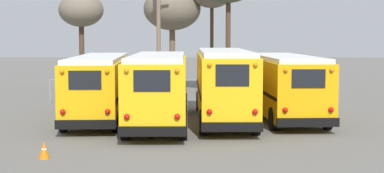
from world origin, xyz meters
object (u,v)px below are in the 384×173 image
(school_bus_2, at_px, (224,83))
(school_bus_1, at_px, (159,87))
(bare_tree_2, at_px, (81,11))
(bare_tree_0, at_px, (172,10))
(traffic_cone, at_px, (44,150))
(school_bus_0, at_px, (100,84))
(utility_pole, at_px, (159,27))
(school_bus_3, at_px, (284,84))

(school_bus_2, bearing_deg, school_bus_1, -156.99)
(bare_tree_2, bearing_deg, bare_tree_0, 10.97)
(school_bus_2, height_order, traffic_cone, school_bus_2)
(school_bus_0, relative_size, traffic_cone, 19.08)
(school_bus_1, height_order, utility_pole, utility_pole)
(school_bus_3, distance_m, utility_pole, 13.30)
(school_bus_0, distance_m, school_bus_2, 6.02)
(school_bus_1, xyz_separation_m, school_bus_3, (5.96, 2.11, -0.07))
(school_bus_2, relative_size, bare_tree_0, 1.41)
(school_bus_3, bearing_deg, bare_tree_2, 132.34)
(school_bus_1, bearing_deg, school_bus_0, 144.75)
(school_bus_2, distance_m, school_bus_3, 3.10)
(school_bus_2, xyz_separation_m, utility_pole, (-3.79, 11.93, 2.74))
(utility_pole, bearing_deg, school_bus_0, -101.08)
(utility_pole, xyz_separation_m, bare_tree_0, (0.76, 3.80, 1.35))
(school_bus_2, distance_m, traffic_cone, 10.67)
(school_bus_2, relative_size, traffic_cone, 18.42)
(bare_tree_0, relative_size, traffic_cone, 13.10)
(bare_tree_0, height_order, bare_tree_2, bare_tree_0)
(school_bus_0, relative_size, school_bus_2, 1.04)
(school_bus_1, bearing_deg, school_bus_3, 19.49)
(school_bus_0, distance_m, traffic_cone, 9.42)
(bare_tree_2, bearing_deg, school_bus_0, -75.66)
(bare_tree_0, bearing_deg, school_bus_1, -89.85)
(school_bus_0, height_order, school_bus_3, school_bus_3)
(bare_tree_2, height_order, traffic_cone, bare_tree_2)
(school_bus_0, relative_size, school_bus_3, 1.13)
(school_bus_3, bearing_deg, bare_tree_0, 111.98)
(school_bus_1, bearing_deg, traffic_cone, -114.74)
(utility_pole, distance_m, bare_tree_0, 4.11)
(utility_pole, bearing_deg, bare_tree_0, 78.63)
(utility_pole, relative_size, traffic_cone, 15.28)
(school_bus_0, xyz_separation_m, school_bus_3, (8.94, 0.00, 0.01))
(school_bus_3, xyz_separation_m, utility_pole, (-6.77, 11.08, 2.89))
(school_bus_3, distance_m, bare_tree_2, 18.90)
(school_bus_1, xyz_separation_m, traffic_cone, (-3.32, -7.21, -1.46))
(school_bus_1, xyz_separation_m, bare_tree_0, (-0.05, 16.99, 4.16))
(school_bus_0, height_order, utility_pole, utility_pole)
(bare_tree_2, bearing_deg, school_bus_2, -56.88)
(school_bus_3, height_order, utility_pole, utility_pole)
(bare_tree_0, xyz_separation_m, bare_tree_2, (-6.42, -1.24, -0.17))
(school_bus_3, height_order, bare_tree_0, bare_tree_0)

